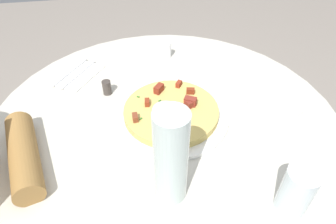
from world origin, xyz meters
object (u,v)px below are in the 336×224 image
breakfast_pizza (171,110)px  water_glass (297,191)px  water_bottle (171,158)px  salt_shaker (167,50)px  knife (78,74)px  bread_plate (275,100)px  pizza_plate (171,115)px  dining_table (165,157)px  fork (70,72)px  pepper_shaker (107,88)px

breakfast_pizza → water_glass: bearing=122.4°
water_bottle → salt_shaker: size_ratio=4.17×
knife → water_glass: bearing=74.1°
breakfast_pizza → bread_plate: breakfast_pizza is taller
pizza_plate → knife: bearing=-42.2°
pizza_plate → bread_plate: pizza_plate is taller
knife → breakfast_pizza: bearing=82.0°
dining_table → bread_plate: bearing=-176.4°
pizza_plate → salt_shaker: 0.33m
knife → water_bottle: size_ratio=0.74×
bread_plate → knife: bread_plate is taller
bread_plate → fork: bread_plate is taller
bread_plate → water_glass: size_ratio=1.51×
breakfast_pizza → knife: size_ratio=1.52×
knife → salt_shaker: 0.33m
bread_plate → pepper_shaker: pepper_shaker is taller
breakfast_pizza → knife: 0.38m
bread_plate → water_bottle: 0.48m
bread_plate → water_bottle: water_bottle is taller
knife → pepper_shaker: size_ratio=3.87×
water_bottle → pepper_shaker: water_bottle is taller
bread_plate → pepper_shaker: size_ratio=3.85×
pizza_plate → water_bottle: (0.04, 0.25, 0.12)m
bread_plate → fork: (0.64, -0.26, 0.00)m
pizza_plate → water_glass: (-0.21, 0.33, 0.05)m
bread_plate → water_bottle: (0.38, 0.27, 0.12)m
knife → fork: bearing=-90.0°
bread_plate → fork: bearing=-21.8°
breakfast_pizza → pepper_shaker: bearing=-37.5°
pepper_shaker → water_glass: bearing=129.8°
pepper_shaker → bread_plate: bearing=166.6°
pepper_shaker → dining_table: bearing=138.7°
dining_table → breakfast_pizza: size_ratio=3.74×
pizza_plate → breakfast_pizza: bearing=-68.1°
dining_table → knife: bearing=-44.5°
knife → salt_shaker: salt_shaker is taller
fork → knife: bearing=90.0°
pizza_plate → water_glass: water_glass is taller
breakfast_pizza → fork: (0.31, -0.27, -0.02)m
pizza_plate → knife: 0.38m
knife → salt_shaker: (-0.32, -0.07, 0.02)m
knife → bread_plate: bearing=103.0°
pizza_plate → water_bottle: water_bottle is taller
dining_table → water_glass: bearing=124.9°
pizza_plate → knife: size_ratio=1.86×
bread_plate → water_glass: water_glass is taller
knife → water_bottle: (-0.24, 0.51, 0.12)m
bread_plate → salt_shaker: (0.29, -0.31, 0.02)m
pizza_plate → pepper_shaker: pepper_shaker is taller
pizza_plate → salt_shaker: size_ratio=5.74×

